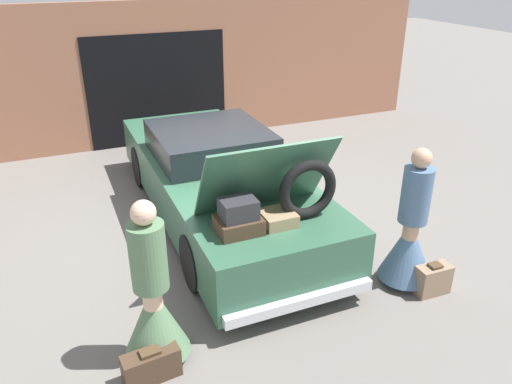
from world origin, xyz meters
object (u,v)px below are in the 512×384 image
Objects in this scene: suitcase_beside_right_person at (433,279)px; suitcase_beside_left_person at (151,365)px; person_left at (154,306)px; person_right at (410,238)px; car at (218,180)px.

suitcase_beside_left_person is at bearing -179.51° from suitcase_beside_right_person.
person_left is at bearing 175.87° from suitcase_beside_right_person.
suitcase_beside_left_person is (-3.11, -0.33, -0.45)m from person_right.
car is 3.07× the size of person_right.
person_right is at bearing 83.38° from person_left.
car reaches higher than suitcase_beside_right_person.
person_left is at bearing 65.50° from suitcase_beside_left_person.
car reaches higher than person_right.
person_right is at bearing 117.14° from suitcase_beside_right_person.
car is 12.79× the size of suitcase_beside_right_person.
person_left is (-1.50, -2.49, -0.00)m from car.
suitcase_beside_left_person is at bearing 88.65° from person_right.
car is 2.84m from person_right.
person_right is at bearing 6.11° from suitcase_beside_left_person.
car is 3.21m from suitcase_beside_right_person.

